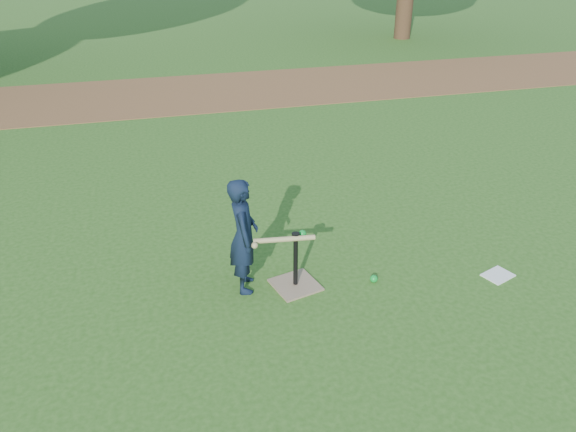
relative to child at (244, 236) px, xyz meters
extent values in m
plane|color=#285116|center=(0.62, -0.26, -0.60)|extent=(80.00, 80.00, 0.00)
cube|color=brown|center=(0.62, 7.24, -0.59)|extent=(24.00, 3.00, 0.01)
imported|color=black|center=(0.00, 0.00, 0.00)|extent=(0.34, 0.47, 1.19)
sphere|color=#0D932C|center=(1.29, -0.25, -0.56)|extent=(0.08, 0.08, 0.08)
cube|color=white|center=(2.59, -0.47, -0.59)|extent=(0.36, 0.32, 0.01)
cube|color=#8E735A|center=(0.49, -0.11, -0.59)|extent=(0.52, 0.52, 0.02)
cylinder|color=black|center=(0.49, -0.11, -0.30)|extent=(0.05, 0.05, 0.55)
cylinder|color=black|center=(0.49, -0.11, -0.01)|extent=(0.08, 0.08, 0.06)
cylinder|color=tan|center=(0.37, -0.13, -0.02)|extent=(0.60, 0.12, 0.05)
sphere|color=tan|center=(0.07, -0.17, -0.02)|extent=(0.06, 0.06, 0.06)
sphere|color=#0D932C|center=(0.58, -0.05, -0.03)|extent=(0.08, 0.08, 0.08)
camera|label=1|loc=(-0.76, -4.64, 2.73)|focal=35.00mm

